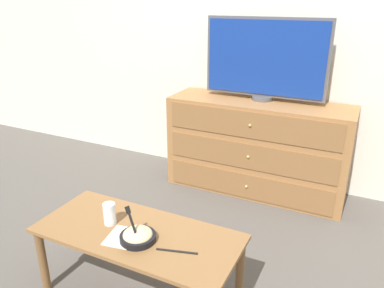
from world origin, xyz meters
name	(u,v)px	position (x,y,z in m)	size (l,w,h in m)	color
ground_plane	(254,175)	(0.00, 0.00, 0.00)	(12.00, 12.00, 0.00)	#56514C
wall_back	(265,24)	(0.00, 0.03, 1.30)	(12.00, 0.05, 2.60)	silver
dresser	(257,147)	(0.08, -0.24, 0.37)	(1.41, 0.44, 0.75)	#9E6B3D
tv	(265,59)	(0.08, -0.18, 1.06)	(0.93, 0.16, 0.61)	#515156
coffee_table	(138,241)	(-0.11, -1.66, 0.34)	(1.04, 0.46, 0.40)	olive
takeout_bowl	(138,236)	(-0.07, -1.72, 0.42)	(0.18, 0.18, 0.18)	black
drink_cup	(110,215)	(-0.28, -1.66, 0.45)	(0.06, 0.06, 0.12)	beige
napkin	(125,237)	(-0.14, -1.73, 0.40)	(0.20, 0.20, 0.00)	silver
knife	(177,251)	(0.14, -1.71, 0.40)	(0.19, 0.06, 0.01)	black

